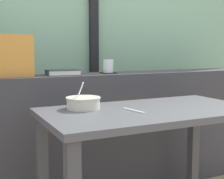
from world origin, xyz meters
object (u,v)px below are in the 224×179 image
at_px(closed_book, 63,72).
at_px(throw_pillow, 5,56).
at_px(soup_bowl, 83,103).
at_px(fork_utensil, 133,110).
at_px(breakfast_table, 149,129).
at_px(juice_glass, 108,67).
at_px(coaster_square, 108,73).

relative_size(closed_book, throw_pillow, 0.72).
bearing_deg(soup_bowl, throw_pillow, 128.61).
bearing_deg(fork_utensil, throw_pillow, 121.49).
bearing_deg(breakfast_table, throw_pillow, 138.55).
xyz_separation_m(juice_glass, soup_bowl, (-0.36, -0.44, -0.17)).
distance_m(throw_pillow, soup_bowl, 0.60).
relative_size(juice_glass, closed_book, 0.40).
relative_size(breakfast_table, throw_pillow, 3.68).
relative_size(breakfast_table, coaster_square, 11.77).
bearing_deg(throw_pillow, juice_glass, 0.71).
bearing_deg(soup_bowl, closed_book, 88.00).
relative_size(throw_pillow, fork_utensil, 1.88).
height_order(juice_glass, throw_pillow, throw_pillow).
bearing_deg(juice_glass, throw_pillow, -179.29).
bearing_deg(closed_book, breakfast_table, -61.78).
xyz_separation_m(coaster_square, fork_utensil, (-0.14, -0.61, -0.16)).
relative_size(breakfast_table, juice_glass, 12.71).
distance_m(throw_pillow, fork_utensil, 0.87).
bearing_deg(closed_book, throw_pillow, 178.31).
relative_size(breakfast_table, soup_bowl, 6.16).
bearing_deg(breakfast_table, juice_glass, 87.01).
height_order(coaster_square, juice_glass, juice_glass).
distance_m(juice_glass, throw_pillow, 0.71).
distance_m(soup_bowl, fork_utensil, 0.28).
distance_m(breakfast_table, coaster_square, 0.66).
height_order(juice_glass, soup_bowl, juice_glass).
height_order(closed_book, soup_bowl, closed_book).
bearing_deg(coaster_square, closed_book, -176.79).
relative_size(juice_glass, fork_utensil, 0.54).
distance_m(coaster_square, fork_utensil, 0.65).
height_order(coaster_square, soup_bowl, coaster_square).
height_order(throw_pillow, soup_bowl, throw_pillow).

